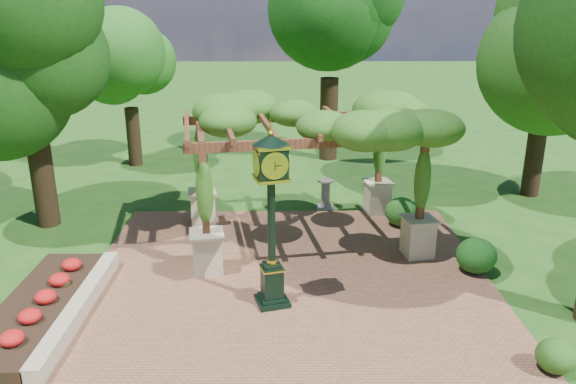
{
  "coord_description": "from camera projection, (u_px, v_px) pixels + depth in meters",
  "views": [
    {
      "loc": [
        -0.13,
        -10.4,
        6.49
      ],
      "look_at": [
        0.0,
        2.5,
        2.2
      ],
      "focal_mm": 35.0,
      "sensor_mm": 36.0,
      "label": 1
    }
  ],
  "objects": [
    {
      "name": "ground",
      "position": [
        289.0,
        327.0,
        11.92
      ],
      "size": [
        120.0,
        120.0,
        0.0
      ],
      "primitive_type": "plane",
      "color": "#1E4714",
      "rests_on": "ground"
    },
    {
      "name": "brick_plaza",
      "position": [
        289.0,
        303.0,
        12.86
      ],
      "size": [
        10.0,
        12.0,
        0.04
      ],
      "primitive_type": "cube",
      "color": "brown",
      "rests_on": "ground"
    },
    {
      "name": "border_wall",
      "position": [
        79.0,
        308.0,
        12.28
      ],
      "size": [
        0.35,
        5.0,
        0.4
      ],
      "primitive_type": "cube",
      "color": "#C6B793",
      "rests_on": "ground"
    },
    {
      "name": "flower_bed",
      "position": [
        38.0,
        309.0,
        12.28
      ],
      "size": [
        1.5,
        5.0,
        0.36
      ],
      "primitive_type": "cube",
      "color": "red",
      "rests_on": "ground"
    },
    {
      "name": "pedestal_clock",
      "position": [
        271.0,
        206.0,
        12.06
      ],
      "size": [
        0.98,
        0.98,
        4.01
      ],
      "rotation": [
        0.0,
        0.0,
        0.28
      ],
      "color": "black",
      "rests_on": "brick_plaza"
    },
    {
      "name": "pergola",
      "position": [
        304.0,
        126.0,
        15.34
      ],
      "size": [
        7.12,
        5.11,
        4.11
      ],
      "rotation": [
        0.0,
        0.0,
        0.17
      ],
      "color": "beige",
      "rests_on": "brick_plaza"
    },
    {
      "name": "sundial",
      "position": [
        325.0,
        196.0,
        18.73
      ],
      "size": [
        0.58,
        0.58,
        1.01
      ],
      "rotation": [
        0.0,
        0.0,
        -0.05
      ],
      "color": "gray",
      "rests_on": "ground"
    },
    {
      "name": "shrub_front",
      "position": [
        556.0,
        356.0,
        10.33
      ],
      "size": [
        0.72,
        0.72,
        0.65
      ],
      "primitive_type": "ellipsoid",
      "rotation": [
        0.0,
        0.0,
        0.01
      ],
      "color": "#234E16",
      "rests_on": "brick_plaza"
    },
    {
      "name": "shrub_mid",
      "position": [
        476.0,
        256.0,
        14.17
      ],
      "size": [
        1.33,
        1.33,
        0.9
      ],
      "primitive_type": "ellipsoid",
      "rotation": [
        0.0,
        0.0,
        -0.42
      ],
      "color": "#184D15",
      "rests_on": "brick_plaza"
    },
    {
      "name": "shrub_back",
      "position": [
        401.0,
        212.0,
        17.21
      ],
      "size": [
        1.26,
        1.26,
        0.89
      ],
      "primitive_type": "ellipsoid",
      "rotation": [
        0.0,
        0.0,
        -0.34
      ],
      "color": "#21591A",
      "rests_on": "brick_plaza"
    },
    {
      "name": "tree_west_near",
      "position": [
        23.0,
        42.0,
        15.8
      ],
      "size": [
        4.21,
        4.21,
        8.06
      ],
      "color": "black",
      "rests_on": "ground"
    },
    {
      "name": "tree_west_far",
      "position": [
        127.0,
        61.0,
        22.77
      ],
      "size": [
        3.59,
        3.59,
        6.33
      ],
      "color": "black",
      "rests_on": "ground"
    },
    {
      "name": "tree_north",
      "position": [
        331.0,
        11.0,
        23.1
      ],
      "size": [
        4.65,
        4.65,
        9.2
      ],
      "color": "#2F2012",
      "rests_on": "ground"
    },
    {
      "name": "tree_east_far",
      "position": [
        552.0,
        36.0,
        18.54
      ],
      "size": [
        4.65,
        4.65,
        8.06
      ],
      "color": "#321F13",
      "rests_on": "ground"
    }
  ]
}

